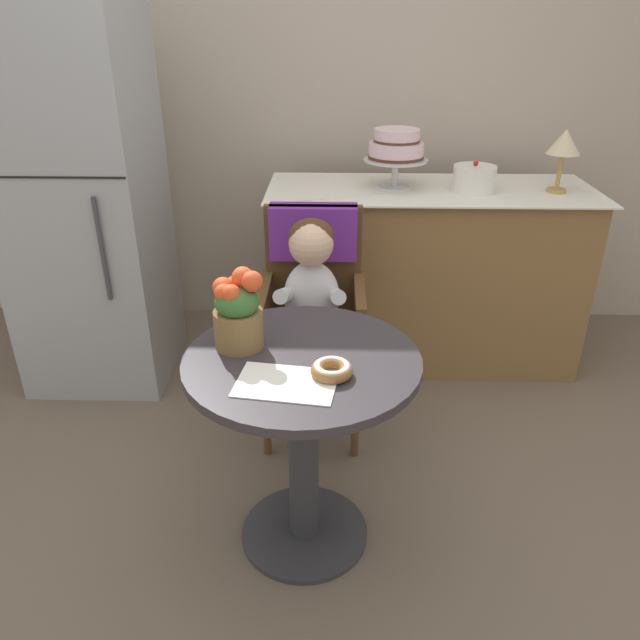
% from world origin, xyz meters
% --- Properties ---
extents(ground_plane, '(8.00, 8.00, 0.00)m').
position_xyz_m(ground_plane, '(0.00, 0.00, 0.00)').
color(ground_plane, '#6B5B4C').
extents(back_wall, '(4.80, 0.10, 2.70)m').
position_xyz_m(back_wall, '(0.00, 1.85, 1.35)').
color(back_wall, '#B2A393').
rests_on(back_wall, ground).
extents(cafe_table, '(0.72, 0.72, 0.72)m').
position_xyz_m(cafe_table, '(0.00, 0.00, 0.51)').
color(cafe_table, '#332D33').
rests_on(cafe_table, ground).
extents(wicker_chair, '(0.42, 0.45, 0.95)m').
position_xyz_m(wicker_chair, '(0.01, 0.71, 0.64)').
color(wicker_chair, brown).
rests_on(wicker_chair, ground).
extents(seated_child, '(0.27, 0.32, 0.73)m').
position_xyz_m(seated_child, '(0.01, 0.56, 0.68)').
color(seated_child, silver).
rests_on(seated_child, ground).
extents(paper_napkin, '(0.30, 0.22, 0.00)m').
position_xyz_m(paper_napkin, '(-0.04, -0.15, 0.72)').
color(paper_napkin, white).
rests_on(paper_napkin, cafe_table).
extents(donut_front, '(0.12, 0.12, 0.04)m').
position_xyz_m(donut_front, '(0.09, -0.10, 0.74)').
color(donut_front, '#936033').
rests_on(donut_front, cafe_table).
extents(flower_vase, '(0.16, 0.15, 0.25)m').
position_xyz_m(flower_vase, '(-0.20, 0.07, 0.84)').
color(flower_vase, brown).
rests_on(flower_vase, cafe_table).
extents(display_counter, '(1.56, 0.62, 0.90)m').
position_xyz_m(display_counter, '(0.55, 1.30, 0.45)').
color(display_counter, olive).
rests_on(display_counter, ground).
extents(tiered_cake_stand, '(0.30, 0.30, 0.27)m').
position_xyz_m(tiered_cake_stand, '(0.37, 1.30, 1.08)').
color(tiered_cake_stand, silver).
rests_on(tiered_cake_stand, display_counter).
extents(round_layer_cake, '(0.20, 0.20, 0.14)m').
position_xyz_m(round_layer_cake, '(0.74, 1.25, 0.96)').
color(round_layer_cake, white).
rests_on(round_layer_cake, display_counter).
extents(table_lamp, '(0.15, 0.15, 0.28)m').
position_xyz_m(table_lamp, '(1.12, 1.25, 1.12)').
color(table_lamp, '#B28C47').
rests_on(table_lamp, display_counter).
extents(refrigerator, '(0.64, 0.63, 1.70)m').
position_xyz_m(refrigerator, '(-1.05, 1.10, 0.85)').
color(refrigerator, '#9EA0A5').
rests_on(refrigerator, ground).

